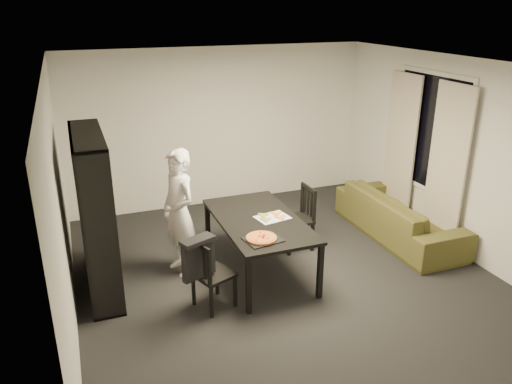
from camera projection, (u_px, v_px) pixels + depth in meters
name	position (u px, v px, depth m)	size (l,w,h in m)	color
room	(288.00, 179.00, 5.83)	(5.01, 5.51, 2.61)	black
window_pane	(430.00, 132.00, 7.10)	(0.02, 1.40, 1.60)	black
window_frame	(430.00, 132.00, 7.10)	(0.03, 1.52, 1.72)	white
curtain_left	(447.00, 167.00, 6.75)	(0.03, 0.70, 2.25)	beige
curtain_right	(400.00, 147.00, 7.65)	(0.03, 0.70, 2.25)	beige
bookshelf	(96.00, 214.00, 5.76)	(0.35, 1.50, 1.90)	black
dining_table	(259.00, 224.00, 6.19)	(0.97, 1.75, 0.73)	black
chair_left	(208.00, 270.00, 5.48)	(0.51, 0.51, 0.84)	black
chair_right	(301.00, 213.00, 6.89)	(0.42, 0.42, 0.89)	black
draped_jacket	(198.00, 256.00, 5.33)	(0.41, 0.29, 0.47)	black
person	(179.00, 213.00, 6.14)	(0.59, 0.39, 1.62)	white
baking_tray	(263.00, 240.00, 5.62)	(0.40, 0.32, 0.01)	black
pepperoni_pizza	(261.00, 238.00, 5.61)	(0.35, 0.35, 0.03)	#A85B31
kitchen_towel	(272.00, 217.00, 6.20)	(0.40, 0.30, 0.01)	white
pizza_slices	(271.00, 216.00, 6.21)	(0.37, 0.31, 0.01)	#BA7B3A
sofa	(399.00, 216.00, 7.28)	(2.20, 0.86, 0.64)	#44461C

